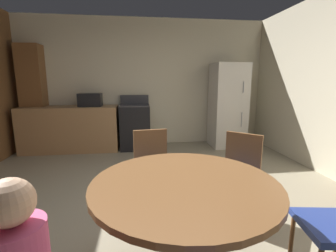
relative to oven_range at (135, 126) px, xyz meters
name	(u,v)px	position (x,y,z in m)	size (l,w,h in m)	color
ground_plane	(158,223)	(0.24, -2.74, -0.47)	(14.00, 14.00, 0.00)	gray
wall_back	(145,83)	(0.24, 0.40, 0.88)	(5.51, 0.12, 2.70)	beige
kitchen_counter	(71,129)	(-1.28, 0.00, -0.02)	(1.87, 0.60, 0.90)	#9E754C
pantry_column	(34,99)	(-2.00, 0.18, 0.58)	(0.44, 0.36, 2.10)	brown
oven_range	(135,126)	(0.00, 0.00, 0.00)	(0.60, 0.60, 1.10)	black
refrigerator	(228,106)	(1.97, -0.05, 0.41)	(0.68, 0.68, 1.76)	silver
microwave	(90,100)	(-0.87, 0.00, 0.56)	(0.44, 0.32, 0.26)	black
dining_table	(184,203)	(0.36, -3.47, 0.14)	(1.24, 1.24, 0.76)	brown
chair_northeast	(239,170)	(1.09, -2.69, 0.03)	(0.57, 0.57, 0.87)	brown
chair_north	(153,164)	(0.21, -2.41, 0.03)	(0.45, 0.45, 0.87)	brown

